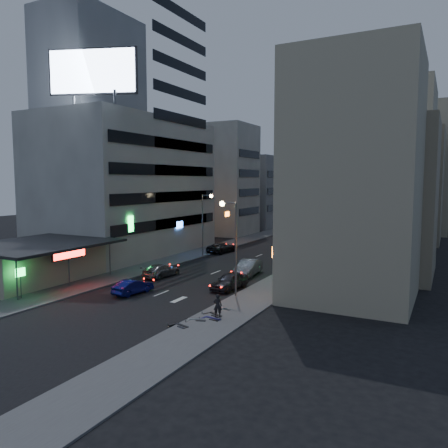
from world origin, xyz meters
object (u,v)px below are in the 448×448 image
Objects in this scene: parked_car_right_mid at (248,267)px; road_car_silver at (161,270)px; scooter_blue at (221,311)px; scooter_black_a at (189,318)px; parked_car_right_near at (230,281)px; road_car_blue at (133,287)px; person at (218,306)px; scooter_silver_a at (206,311)px; parked_car_left at (222,247)px; scooter_black_b at (223,308)px; scooter_silver_b at (233,303)px; parked_car_right_far at (316,242)px.

road_car_silver is at bearing -153.77° from parked_car_right_mid.
scooter_blue is at bearing -78.82° from parked_car_right_mid.
scooter_black_a is at bearing -84.78° from parked_car_right_mid.
road_car_blue is (-6.76, -5.36, -0.13)m from parked_car_right_near.
person reaches higher than scooter_black_a.
scooter_silver_a reaches higher than road_car_blue.
parked_car_left is 29.22m from person.
scooter_blue reaches higher than road_car_silver.
road_car_blue is at bearing -135.56° from parked_car_right_near.
scooter_black_b is (0.27, 0.31, -0.21)m from person.
scooter_black_b is at bearing 123.99° from parked_car_left.
scooter_blue is (13.85, -26.39, 0.04)m from parked_car_left.
parked_car_right_mid is 1.08× the size of road_car_silver.
person is (9.84, -2.65, 0.32)m from road_car_blue.
person reaches higher than parked_car_right_near.
scooter_silver_a is at bearing 122.14° from scooter_blue.
road_car_silver is 13.85m from scooter_silver_b.
scooter_black_b is at bearing -60.47° from parked_car_right_near.
scooter_silver_a is 1.34m from scooter_black_b.
parked_car_left is 31.49m from scooter_black_a.
road_car_silver is 16.48m from scooter_black_a.
road_car_silver is (-1.84, 6.75, 0.03)m from road_car_blue.
scooter_silver_b is at bearing -90.53° from parked_car_right_far.
parked_car_right_near is 28.60m from parked_car_right_far.
scooter_blue is 1.18× the size of scooter_silver_b.
parked_car_right_far is at bearing 95.94° from parked_car_right_near.
scooter_silver_a is 0.95× the size of scooter_black_b.
parked_car_right_mid reaches higher than scooter_silver_b.
parked_car_left is at bearing 125.70° from parked_car_right_near.
parked_car_left is at bearing 6.51° from scooter_silver_a.
scooter_black_a is 1.16× the size of scooter_silver_b.
road_car_blue is 1.94× the size of scooter_blue.
scooter_silver_a is (3.57, -15.06, -0.10)m from parked_car_right_mid.
person reaches higher than parked_car_left.
road_car_blue is 10.38m from scooter_black_b.
road_car_blue is at bearing -122.71° from parked_car_right_mid.
road_car_blue is 1.97× the size of scooter_black_a.
parked_car_right_mid reaches higher than scooter_blue.
scooter_blue is (0.98, 0.42, 0.02)m from scooter_silver_a.
road_car_silver is at bearing -113.41° from parked_car_right_far.
parked_car_right_far reaches higher than scooter_black_b.
parked_car_left reaches higher than scooter_blue.
parked_car_right_far is 37.18m from scooter_blue.
parked_car_left is at bearing 42.83° from scooter_silver_b.
scooter_black_a is 1.01× the size of scooter_silver_a.
scooter_black_a is 5.05m from scooter_silver_b.
parked_car_right_near is 2.25× the size of scooter_blue.
scooter_blue is at bearing -85.82° from scooter_silver_a.
parked_car_right_far is at bearing -108.48° from person.
parked_car_right_near is at bearing -2.62° from scooter_silver_a.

